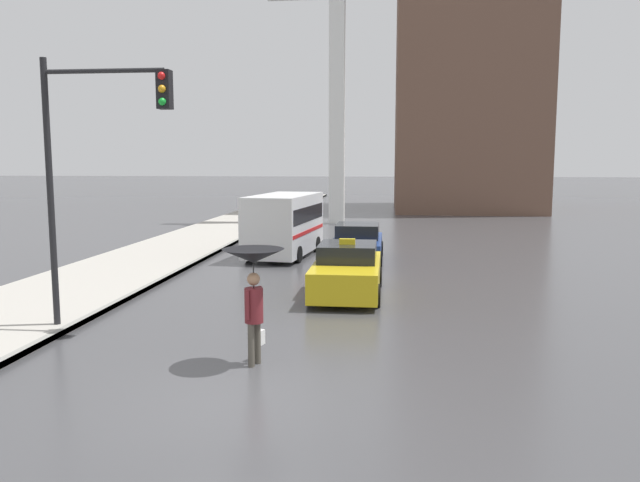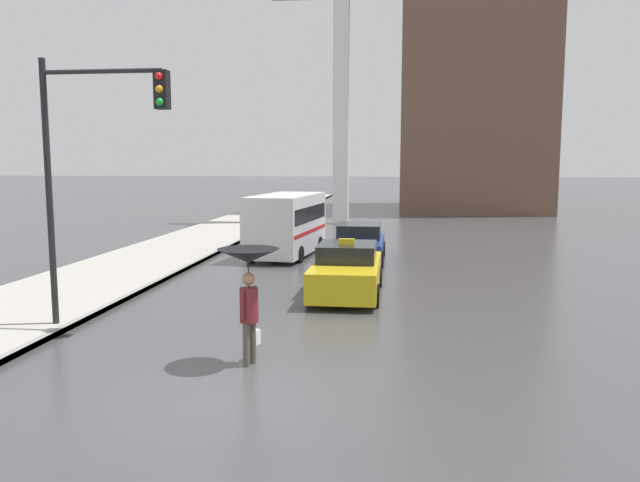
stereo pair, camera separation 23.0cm
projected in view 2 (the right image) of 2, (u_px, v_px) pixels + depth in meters
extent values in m
plane|color=#424244|center=(225.00, 402.00, 9.74)|extent=(300.00, 300.00, 0.00)
cube|color=gold|center=(347.00, 276.00, 17.45)|extent=(1.80, 4.24, 0.79)
cube|color=black|center=(347.00, 252.00, 17.58)|extent=(1.58, 1.91, 0.49)
cylinder|color=black|center=(375.00, 295.00, 16.08)|extent=(0.20, 0.60, 0.60)
cylinder|color=black|center=(310.00, 294.00, 16.29)|extent=(0.20, 0.60, 0.60)
cylinder|color=black|center=(378.00, 277.00, 18.67)|extent=(0.20, 0.60, 0.60)
cylinder|color=black|center=(322.00, 276.00, 18.88)|extent=(0.20, 0.60, 0.60)
cube|color=yellow|center=(347.00, 242.00, 17.33)|extent=(0.44, 0.16, 0.16)
cube|color=navy|center=(359.00, 248.00, 23.48)|extent=(1.80, 4.32, 0.70)
cube|color=black|center=(359.00, 231.00, 23.62)|extent=(1.58, 1.94, 0.53)
cylinder|color=black|center=(381.00, 259.00, 22.09)|extent=(0.20, 0.60, 0.60)
cylinder|color=black|center=(333.00, 258.00, 22.30)|extent=(0.20, 0.60, 0.60)
cylinder|color=black|center=(382.00, 249.00, 24.72)|extent=(0.20, 0.60, 0.60)
cylinder|color=black|center=(340.00, 248.00, 24.93)|extent=(0.20, 0.60, 0.60)
cube|color=silver|center=(286.00, 223.00, 24.69)|extent=(2.56, 5.22, 2.28)
cube|color=black|center=(286.00, 213.00, 24.64)|extent=(2.54, 4.82, 0.59)
cube|color=red|center=(287.00, 230.00, 24.72)|extent=(2.56, 5.02, 0.14)
cylinder|color=black|center=(299.00, 254.00, 23.14)|extent=(0.27, 0.65, 0.63)
cylinder|color=black|center=(251.00, 253.00, 23.58)|extent=(0.27, 0.65, 0.63)
cylinder|color=black|center=(319.00, 244.00, 26.04)|extent=(0.27, 0.65, 0.63)
cylinder|color=black|center=(275.00, 243.00, 26.49)|extent=(0.27, 0.65, 0.63)
cylinder|color=#4C473D|center=(246.00, 345.00, 11.37)|extent=(0.15, 0.15, 0.81)
cylinder|color=#4C473D|center=(253.00, 342.00, 11.57)|extent=(0.15, 0.15, 0.81)
cylinder|color=maroon|center=(249.00, 305.00, 11.38)|extent=(0.44, 0.44, 0.64)
sphere|color=#997051|center=(249.00, 279.00, 11.32)|extent=(0.24, 0.24, 0.24)
cylinder|color=maroon|center=(242.00, 305.00, 11.19)|extent=(0.09, 0.09, 0.54)
cylinder|color=maroon|center=(255.00, 300.00, 11.56)|extent=(0.09, 0.09, 0.54)
cone|color=black|center=(248.00, 256.00, 11.26)|extent=(1.13, 1.13, 0.25)
cylinder|color=black|center=(249.00, 275.00, 11.31)|extent=(0.02, 0.02, 0.69)
cube|color=white|center=(256.00, 337.00, 11.74)|extent=(0.16, 0.20, 0.28)
cylinder|color=black|center=(49.00, 197.00, 13.61)|extent=(0.14, 0.14, 5.92)
cylinder|color=black|center=(101.00, 71.00, 13.11)|extent=(2.64, 0.10, 0.10)
cube|color=black|center=(162.00, 90.00, 13.00)|extent=(0.28, 0.28, 0.80)
sphere|color=red|center=(159.00, 76.00, 12.81)|extent=(0.16, 0.16, 0.16)
sphere|color=orange|center=(159.00, 89.00, 12.85)|extent=(0.16, 0.16, 0.16)
sphere|color=green|center=(160.00, 102.00, 12.88)|extent=(0.16, 0.16, 0.16)
cube|color=brown|center=(472.00, 37.00, 48.10)|extent=(10.65, 13.48, 26.56)
cube|color=white|center=(341.00, 63.00, 36.64)|extent=(0.90, 0.90, 18.99)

